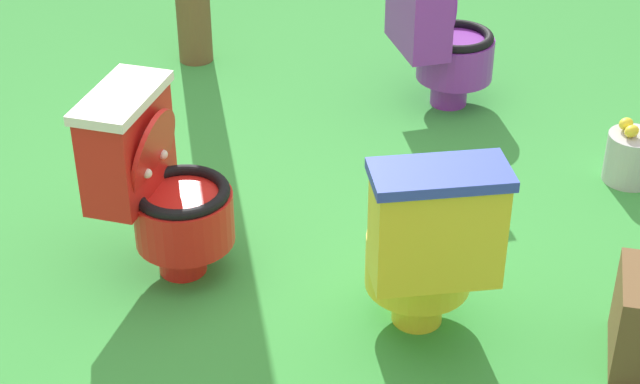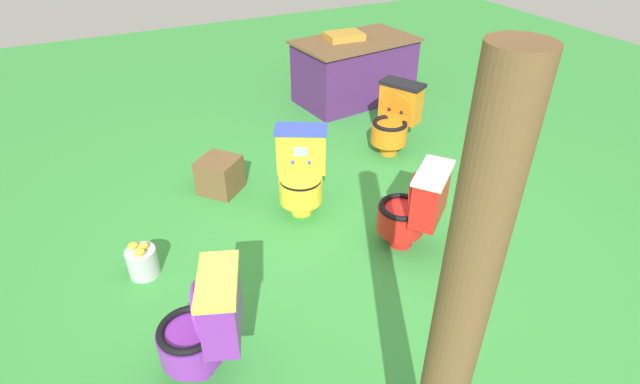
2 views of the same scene
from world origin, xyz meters
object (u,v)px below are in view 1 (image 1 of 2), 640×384
object	(u,v)px
toilet_red	(158,183)
toilet_purple	(439,34)
toilet_yellow	(427,245)
lemon_bucket	(631,156)

from	to	relation	value
toilet_red	toilet_purple	xyz separation A→B (m)	(-1.72, -0.42, 0.00)
toilet_yellow	lemon_bucket	distance (m)	1.44
toilet_yellow	toilet_purple	distance (m)	1.74
toilet_red	lemon_bucket	bearing A→B (deg)	124.28
toilet_red	toilet_yellow	distance (m)	1.02
toilet_red	toilet_purple	size ratio (longest dim) A/B	1.00
toilet_red	toilet_purple	bearing A→B (deg)	155.35
lemon_bucket	toilet_red	bearing A→B (deg)	-17.30
toilet_yellow	toilet_purple	xyz separation A→B (m)	(-1.18, -1.29, 0.00)
toilet_red	toilet_yellow	xyz separation A→B (m)	(-0.54, 0.86, -0.00)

